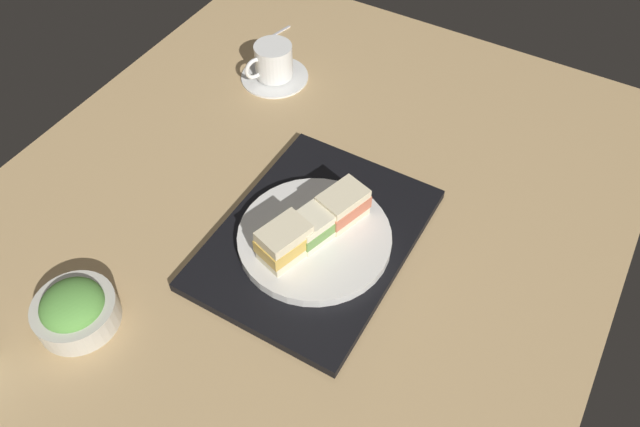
# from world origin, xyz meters

# --- Properties ---
(ground_plane) EXTENTS (1.40, 1.00, 0.03)m
(ground_plane) POSITION_xyz_m (0.00, 0.00, -0.01)
(ground_plane) COLOR tan
(serving_tray) EXTENTS (0.37, 0.28, 0.02)m
(serving_tray) POSITION_xyz_m (0.05, -0.06, 0.01)
(serving_tray) COLOR black
(serving_tray) RESTS_ON ground_plane
(sandwich_plate) EXTENTS (0.24, 0.24, 0.02)m
(sandwich_plate) POSITION_xyz_m (0.04, -0.06, 0.03)
(sandwich_plate) COLOR silver
(sandwich_plate) RESTS_ON serving_tray
(sandwich_near) EXTENTS (0.09, 0.07, 0.06)m
(sandwich_near) POSITION_xyz_m (-0.01, -0.05, 0.06)
(sandwich_near) COLOR beige
(sandwich_near) RESTS_ON sandwich_plate
(sandwich_middle) EXTENTS (0.09, 0.07, 0.05)m
(sandwich_middle) POSITION_xyz_m (0.04, -0.06, 0.06)
(sandwich_middle) COLOR #EFE5C1
(sandwich_middle) RESTS_ON sandwich_plate
(sandwich_far) EXTENTS (0.09, 0.07, 0.05)m
(sandwich_far) POSITION_xyz_m (0.09, -0.08, 0.06)
(sandwich_far) COLOR beige
(sandwich_far) RESTS_ON sandwich_plate
(salad_bowl) EXTENTS (0.12, 0.12, 0.06)m
(salad_bowl) POSITION_xyz_m (-0.24, 0.16, 0.03)
(salad_bowl) COLOR beige
(salad_bowl) RESTS_ON ground_plane
(coffee_cup) EXTENTS (0.13, 0.13, 0.07)m
(coffee_cup) POSITION_xyz_m (0.37, 0.22, 0.03)
(coffee_cup) COLOR white
(coffee_cup) RESTS_ON ground_plane
(teaspoon) EXTENTS (0.10, 0.04, 0.01)m
(teaspoon) POSITION_xyz_m (0.47, 0.31, 0.00)
(teaspoon) COLOR silver
(teaspoon) RESTS_ON ground_plane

